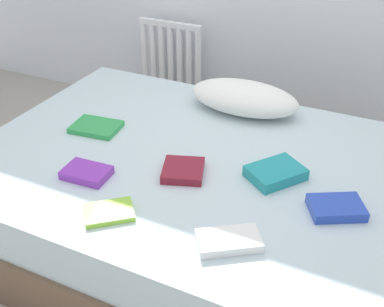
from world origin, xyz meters
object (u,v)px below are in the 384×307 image
object	(u,v)px
textbook_purple	(87,173)
textbook_blue	(336,208)
pillow	(244,98)
textbook_green	(96,127)
radiator	(171,62)
textbook_maroon	(183,170)
textbook_white	(229,241)
textbook_lime	(109,212)
textbook_teal	(276,173)
bed	(188,198)

from	to	relation	value
textbook_purple	textbook_blue	distance (m)	1.04
pillow	textbook_green	size ratio (longest dim) A/B	2.53
radiator	textbook_maroon	bearing A→B (deg)	-60.21
textbook_green	textbook_blue	distance (m)	1.23
textbook_blue	radiator	bearing A→B (deg)	108.36
textbook_white	textbook_lime	bearing A→B (deg)	151.14
textbook_white	radiator	bearing A→B (deg)	89.53
textbook_lime	textbook_purple	bearing A→B (deg)	102.89
radiator	pillow	xyz separation A→B (m)	(0.80, -0.67, 0.17)
textbook_maroon	textbook_white	xyz separation A→B (m)	(0.34, -0.33, -0.00)
textbook_teal	textbook_blue	bearing A→B (deg)	-77.23
textbook_purple	textbook_blue	bearing A→B (deg)	8.59
pillow	textbook_white	world-z (taller)	pillow
pillow	textbook_purple	world-z (taller)	pillow
bed	textbook_lime	xyz separation A→B (m)	(-0.08, -0.51, 0.26)
textbook_purple	radiator	bearing A→B (deg)	101.08
bed	textbook_lime	size ratio (longest dim) A/B	10.80
textbook_green	textbook_teal	bearing A→B (deg)	-8.09
textbook_white	textbook_maroon	bearing A→B (deg)	102.30
textbook_purple	textbook_teal	size ratio (longest dim) A/B	0.86
textbook_teal	pillow	bearing A→B (deg)	68.92
pillow	textbook_maroon	distance (m)	0.68
textbook_maroon	textbook_white	size ratio (longest dim) A/B	0.80
textbook_green	textbook_white	world-z (taller)	textbook_white
pillow	radiator	bearing A→B (deg)	140.04
bed	textbook_maroon	xyz separation A→B (m)	(0.05, -0.15, 0.27)
textbook_blue	bed	bearing A→B (deg)	141.48
bed	textbook_blue	world-z (taller)	textbook_blue
textbook_blue	textbook_white	distance (m)	0.47
textbook_green	textbook_teal	distance (m)	0.94
radiator	textbook_white	bearing A→B (deg)	-56.35
textbook_lime	textbook_purple	xyz separation A→B (m)	(-0.23, 0.17, 0.01)
textbook_purple	textbook_maroon	size ratio (longest dim) A/B	1.09
pillow	textbook_purple	distance (m)	0.96
textbook_teal	textbook_white	bearing A→B (deg)	-147.18
textbook_green	textbook_blue	size ratio (longest dim) A/B	1.15
textbook_blue	textbook_purple	bearing A→B (deg)	163.45
textbook_blue	textbook_maroon	size ratio (longest dim) A/B	1.13
textbook_lime	pillow	bearing A→B (deg)	40.93
radiator	textbook_blue	distance (m)	1.94
bed	textbook_green	xyz separation A→B (m)	(-0.52, 0.02, 0.27)
radiator	bed	bearing A→B (deg)	-59.07
textbook_lime	radiator	bearing A→B (deg)	70.06
bed	textbook_teal	distance (m)	0.50
textbook_purple	textbook_lime	bearing A→B (deg)	-40.42
pillow	textbook_white	distance (m)	1.05
pillow	textbook_white	xyz separation A→B (m)	(0.31, -1.00, -0.06)
textbook_maroon	radiator	bearing A→B (deg)	100.39
bed	textbook_blue	bearing A→B (deg)	-9.83
textbook_purple	bed	bearing A→B (deg)	43.47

